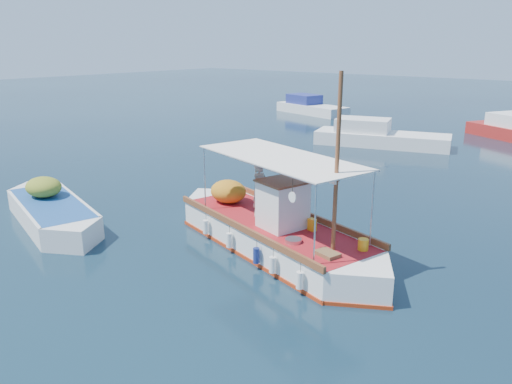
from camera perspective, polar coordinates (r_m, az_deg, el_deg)
The scene contains 5 objects.
ground at distance 14.91m, azimuth 3.93°, elevation -7.22°, with size 160.00×160.00×0.00m, color black.
fishing_caique at distance 15.23m, azimuth 1.81°, elevation -4.63°, with size 8.84×4.14×5.59m.
dinghy at distance 18.77m, azimuth -22.31°, elevation -2.22°, with size 6.61×3.19×1.67m.
bg_boat_nw at distance 31.39m, azimuth 13.73°, elevation 6.08°, with size 8.24×4.57×1.80m.
bg_boat_far_w at distance 44.89m, azimuth 6.21°, elevation 9.54°, with size 7.35×3.96×1.80m.
Camera 1 is at (7.75, -11.21, 6.04)m, focal length 35.00 mm.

